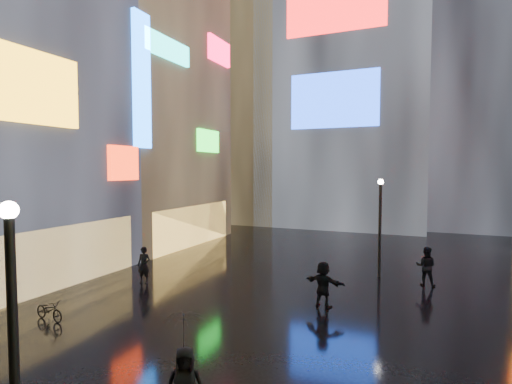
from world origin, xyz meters
The scene contains 12 objects.
ground centered at (0.00, 20.00, 0.00)m, with size 140.00×140.00×0.00m, color black.
building_left_far centered at (-15.98, 26.00, 10.98)m, with size 10.28×12.00×22.00m.
tower_main centered at (-3.00, 43.97, 21.01)m, with size 16.00×14.20×42.00m.
tower_flank_right centered at (9.00, 46.00, 17.00)m, with size 12.00×12.00×34.00m, color black.
tower_flank_left centered at (-14.00, 42.00, 13.00)m, with size 10.00×10.00×26.00m, color black.
lamp_near centered at (-1.27, 4.86, 2.94)m, with size 0.30×0.30×5.20m.
lamp_far centered at (2.68, 22.38, 2.94)m, with size 0.30×0.30×5.20m.
pedestrian_5 centered at (1.06, 16.62, 0.95)m, with size 1.76×0.56×1.90m, color black.
pedestrian_6 centered at (-8.06, 16.50, 0.91)m, with size 0.67×0.44×1.83m, color black.
pedestrian_7 centered at (4.96, 21.62, 0.95)m, with size 0.93×0.72×1.91m, color black.
umbrella_2 centered at (0.08, 7.82, 2.18)m, with size 0.87×0.88×0.80m, color black.
bicycle centered at (-8.10, 11.07, 0.40)m, with size 0.53×1.51×0.79m, color black.
Camera 1 is at (4.91, 0.56, 5.71)m, focal length 28.00 mm.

